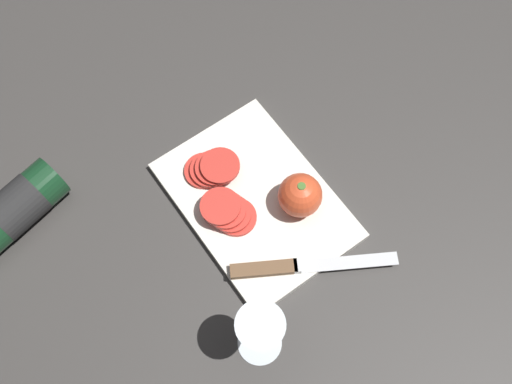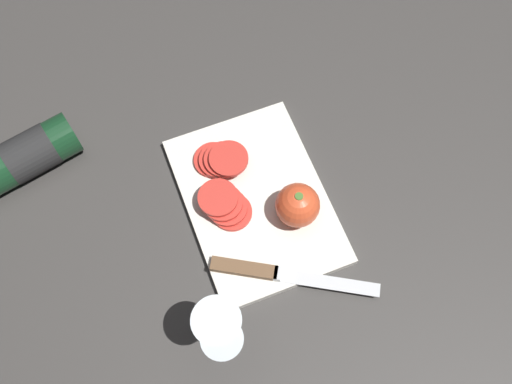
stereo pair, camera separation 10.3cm
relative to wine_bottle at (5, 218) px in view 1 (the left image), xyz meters
name	(u,v)px [view 1 (the left image)]	position (x,y,z in m)	size (l,w,h in m)	color
ground_plane	(235,156)	(0.11, 0.40, -0.04)	(3.00, 3.00, 0.00)	#383533
cutting_board	(256,201)	(0.21, 0.37, -0.03)	(0.34, 0.24, 0.02)	silver
wine_bottle	(5,218)	(0.00, 0.00, 0.00)	(0.12, 0.33, 0.08)	#14381E
wine_glass	(260,331)	(0.42, 0.23, 0.07)	(0.07, 0.07, 0.15)	silver
whole_tomato	(300,195)	(0.26, 0.43, 0.02)	(0.08, 0.08, 0.08)	#DB4C28
knife	(280,268)	(0.34, 0.33, -0.02)	(0.16, 0.26, 0.01)	silver
tomato_slice_stack_near	(228,212)	(0.21, 0.32, -0.01)	(0.10, 0.09, 0.03)	red
tomato_slice_stack_far	(212,169)	(0.12, 0.34, -0.01)	(0.09, 0.09, 0.03)	red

